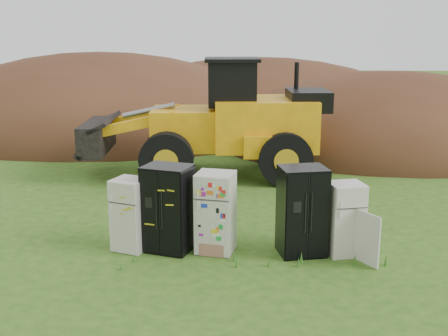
# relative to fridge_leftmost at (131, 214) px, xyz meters

# --- Properties ---
(ground) EXTENTS (120.00, 120.00, 0.00)m
(ground) POSITION_rel_fridge_leftmost_xyz_m (2.36, -0.01, -0.81)
(ground) COLOR #295416
(ground) RESTS_ON ground
(fridge_leftmost) EXTENTS (0.91, 0.89, 1.63)m
(fridge_leftmost) POSITION_rel_fridge_leftmost_xyz_m (0.00, 0.00, 0.00)
(fridge_leftmost) COLOR silver
(fridge_leftmost) RESTS_ON ground
(fridge_black_side) EXTENTS (1.20, 1.06, 1.94)m
(fridge_black_side) POSITION_rel_fridge_leftmost_xyz_m (0.84, 0.00, 0.16)
(fridge_black_side) COLOR black
(fridge_black_side) RESTS_ON ground
(fridge_sticker) EXTENTS (0.92, 0.87, 1.80)m
(fridge_sticker) POSITION_rel_fridge_leftmost_xyz_m (1.89, -0.01, 0.09)
(fridge_sticker) COLOR silver
(fridge_sticker) RESTS_ON ground
(fridge_black_right) EXTENTS (1.14, 1.01, 1.96)m
(fridge_black_right) POSITION_rel_fridge_leftmost_xyz_m (3.79, -0.03, 0.16)
(fridge_black_right) COLOR black
(fridge_black_right) RESTS_ON ground
(fridge_open_door) EXTENTS (0.87, 0.83, 1.61)m
(fridge_open_door) POSITION_rel_fridge_leftmost_xyz_m (4.73, -0.00, -0.01)
(fridge_open_door) COLOR silver
(fridge_open_door) RESTS_ON ground
(wheel_loader) EXTENTS (8.38, 3.92, 3.94)m
(wheel_loader) POSITION_rel_fridge_leftmost_xyz_m (0.95, 6.69, 1.16)
(wheel_loader) COLOR #FEA710
(wheel_loader) RESTS_ON ground
(dirt_mound_right) EXTENTS (14.47, 10.61, 6.39)m
(dirt_mound_right) POSITION_rel_fridge_leftmost_xyz_m (8.42, 11.99, -0.81)
(dirt_mound_right) COLOR #422415
(dirt_mound_right) RESTS_ON ground
(dirt_mound_left) EXTENTS (17.89, 13.42, 7.68)m
(dirt_mound_left) POSITION_rel_fridge_leftmost_xyz_m (-4.83, 14.99, -0.81)
(dirt_mound_left) COLOR #422415
(dirt_mound_left) RESTS_ON ground
(dirt_mound_back) EXTENTS (17.91, 11.94, 6.93)m
(dirt_mound_back) POSITION_rel_fridge_leftmost_xyz_m (2.83, 18.38, -0.81)
(dirt_mound_back) COLOR #422415
(dirt_mound_back) RESTS_ON ground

